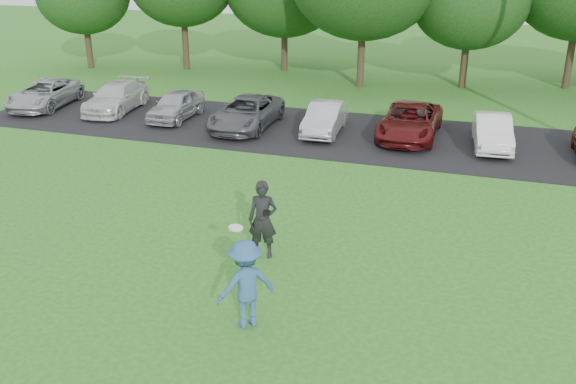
# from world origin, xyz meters

# --- Properties ---
(ground) EXTENTS (100.00, 100.00, 0.00)m
(ground) POSITION_xyz_m (0.00, 0.00, 0.00)
(ground) COLOR #267020
(ground) RESTS_ON ground
(parking_lot) EXTENTS (32.00, 6.50, 0.03)m
(parking_lot) POSITION_xyz_m (0.00, 13.00, 0.01)
(parking_lot) COLOR black
(parking_lot) RESTS_ON ground
(frisbee_player) EXTENTS (1.34, 1.31, 2.22)m
(frisbee_player) POSITION_xyz_m (0.41, -0.43, 0.92)
(frisbee_player) COLOR #335D90
(frisbee_player) RESTS_ON ground
(camera_bystander) EXTENTS (0.75, 0.54, 1.90)m
(camera_bystander) POSITION_xyz_m (-0.29, 2.47, 0.95)
(camera_bystander) COLOR black
(camera_bystander) RESTS_ON ground
(parked_cars) EXTENTS (30.95, 5.17, 1.25)m
(parked_cars) POSITION_xyz_m (-1.44, 12.99, 0.62)
(parked_cars) COLOR #ADB0B5
(parked_cars) RESTS_ON parking_lot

